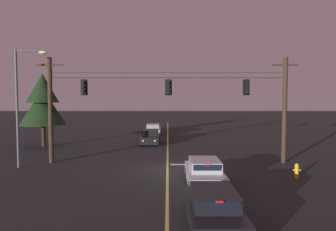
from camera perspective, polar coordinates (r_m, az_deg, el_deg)
ground_plane at (r=19.75m, az=-0.01°, el=-10.10°), size 180.00×180.00×0.00m
lane_centre_stripe at (r=27.75m, az=0.02°, el=-6.21°), size 0.14×60.00×0.01m
stop_bar_paint at (r=21.34m, az=5.17°, el=-9.10°), size 3.40×0.36×0.01m
signal_span_assembly at (r=21.38m, az=-0.00°, el=1.32°), size 18.23×0.32×7.38m
traffic_light_leftmost at (r=22.16m, az=-15.42°, el=5.12°), size 0.48×0.41×1.22m
traffic_light_left_inner at (r=21.36m, az=0.19°, el=5.31°), size 0.48×0.41×1.22m
traffic_light_centre at (r=22.06m, az=14.59°, el=5.14°), size 0.48×0.41×1.22m
car_waiting_near_lane at (r=16.34m, az=6.90°, el=-10.63°), size 1.80×4.33×1.39m
car_oncoming_lead at (r=30.83m, az=-3.21°, el=-4.05°), size 1.80×4.42×1.39m
car_oncoming_trailing at (r=37.62m, az=-2.70°, el=-2.73°), size 1.80×4.42×1.39m
car_waiting_second_near at (r=11.37m, az=8.55°, el=-16.92°), size 1.80×4.33×1.39m
street_lamp_corner at (r=21.96m, az=-25.56°, el=3.18°), size 2.11×0.30×7.71m
tree_verge_near at (r=30.90m, az=-22.26°, el=2.41°), size 4.20×4.20×6.89m
fire_hydrant at (r=19.19m, az=22.98°, el=-9.41°), size 0.44×0.22×0.84m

